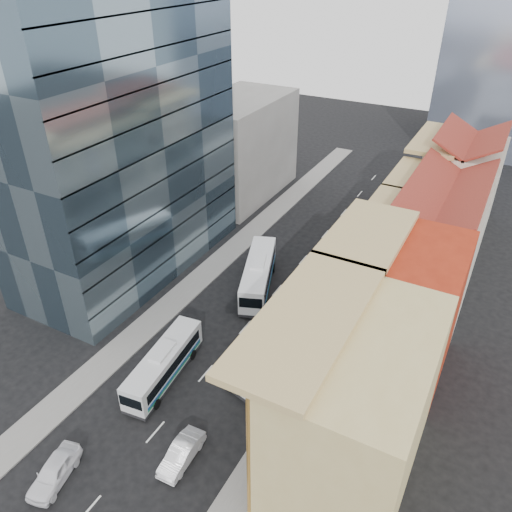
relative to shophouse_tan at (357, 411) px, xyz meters
The scene contains 15 objects.
ground 16.03m from the shophouse_tan, 160.35° to the right, with size 200.00×200.00×0.00m, color black.
sidewalk_right 18.82m from the shophouse_tan, 107.93° to the left, with size 3.00×90.00×0.15m, color slate.
sidewalk_left 28.82m from the shophouse_tan, 142.93° to the left, with size 3.00×90.00×0.15m, color slate.
shophouse_tan is the anchor object (origin of this frame).
shophouse_red 12.00m from the shophouse_tan, 90.00° to the left, with size 8.00×10.00×12.00m, color #A42912.
shophouse_cream_near 21.52m from the shophouse_tan, 90.00° to the left, with size 8.00×9.00×10.00m, color beige.
shophouse_cream_mid 30.52m from the shophouse_tan, 90.00° to the left, with size 8.00×9.00×10.00m, color beige.
shophouse_cream_far 41.00m from the shophouse_tan, 90.00° to the left, with size 8.00×12.00×11.00m, color beige.
office_tower 35.19m from the shophouse_tan, 155.70° to the left, with size 12.00×26.00×30.00m, color #374A58.
office_block_far 47.64m from the shophouse_tan, 129.04° to the left, with size 10.00×18.00×14.00m, color gray.
bus_left_near 17.41m from the shophouse_tan, behind, with size 2.30×9.80×3.14m, color silver, non-canonical shape.
bus_left_far 23.32m from the shophouse_tan, 134.23° to the left, with size 2.64×11.26×3.61m, color white, non-canonical shape.
bus_right 12.06m from the shophouse_tan, 139.28° to the left, with size 2.73×11.66×3.74m, color white, non-canonical shape.
sedan_left 21.11m from the shophouse_tan, 149.42° to the right, with size 1.88×4.66×1.58m, color white.
sedan_right 12.99m from the shophouse_tan, 155.08° to the right, with size 1.54×4.41×1.46m, color silver.
Camera 1 is at (18.75, -17.54, 31.55)m, focal length 35.00 mm.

